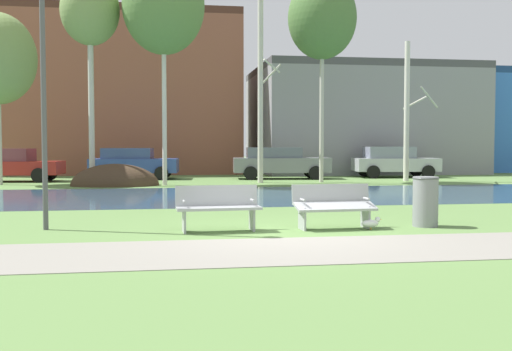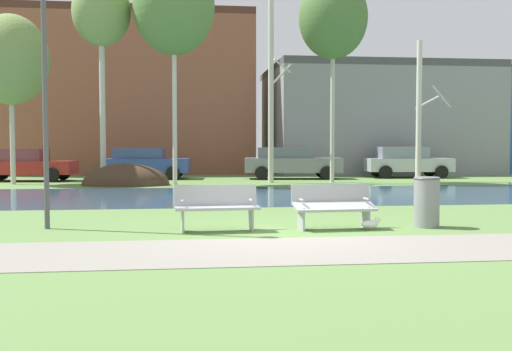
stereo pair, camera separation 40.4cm
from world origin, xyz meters
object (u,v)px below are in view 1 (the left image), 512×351
bench_left (218,207)px  parked_van_nearest_red (10,164)px  seagull (371,223)px  trash_bin (425,201)px  parked_wagon_fourth_silver (394,161)px  bench_right (334,205)px  parked_sedan_second_blue (133,163)px  streetlamp (42,23)px  parked_hatch_third_grey (279,162)px

bench_left → parked_van_nearest_red: size_ratio=0.37×
seagull → parked_van_nearest_red: (-10.74, 17.12, 0.64)m
trash_bin → parked_wagon_fourth_silver: 18.57m
bench_left → parked_van_nearest_red: bearing=114.8°
parked_van_nearest_red → parked_wagon_fourth_silver: size_ratio=1.04×
parked_van_nearest_red → bench_right: bearing=-59.2°
bench_left → parked_sedan_second_blue: parked_sedan_second_blue is taller
bench_left → streetlamp: size_ratio=0.27×
trash_bin → parked_wagon_fourth_silver: (6.25, 17.48, 0.28)m
streetlamp → seagull: bearing=-8.8°
bench_left → seagull: size_ratio=3.97×
seagull → parked_wagon_fourth_silver: size_ratio=0.10×
bench_right → bench_left: bearing=180.0°
parked_sedan_second_blue → parked_van_nearest_red: bearing=-168.5°
streetlamp → parked_van_nearest_red: (-4.48, 16.15, -3.20)m
parked_sedan_second_blue → parked_wagon_fourth_silver: size_ratio=0.99×
trash_bin → streetlamp: 8.30m
bench_left → bench_right: size_ratio=1.00×
trash_bin → parked_wagon_fourth_silver: size_ratio=0.24×
bench_right → parked_sedan_second_blue: 18.56m
bench_left → bench_right: bearing=0.0°
bench_left → seagull: (2.97, -0.26, -0.34)m
bench_left → bench_right: same height
parked_wagon_fourth_silver → parked_van_nearest_red: bearing=-178.0°
streetlamp → parked_van_nearest_red: streetlamp is taller
trash_bin → streetlamp: streetlamp is taller
bench_left → parked_van_nearest_red: parked_van_nearest_red is taller
streetlamp → parked_van_nearest_red: size_ratio=1.36×
parked_van_nearest_red → parked_sedan_second_blue: parked_sedan_second_blue is taller
bench_right → trash_bin: (1.92, 0.02, 0.05)m
streetlamp → parked_van_nearest_red: bearing=105.5°
parked_van_nearest_red → trash_bin: bearing=-54.6°
trash_bin → seagull: 1.33m
bench_left → seagull: bench_left is taller
bench_right → seagull: 0.81m
streetlamp → parked_wagon_fourth_silver: streetlamp is taller
trash_bin → parked_hatch_third_grey: (0.34, 17.13, 0.28)m
bench_right → trash_bin: 1.93m
parked_wagon_fourth_silver → seagull: bearing=-112.9°
seagull → streetlamp: 7.42m
parked_wagon_fourth_silver → parked_sedan_second_blue: bearing=178.0°
seagull → parked_sedan_second_blue: bearing=106.5°
bench_left → trash_bin: (4.21, 0.02, 0.05)m
parked_wagon_fourth_silver → bench_right: bearing=-115.0°
parked_sedan_second_blue → trash_bin: bearing=-69.7°
parked_wagon_fourth_silver → bench_left: bearing=-120.9°
seagull → parked_sedan_second_blue: size_ratio=0.10×
bench_left → parked_sedan_second_blue: bearing=97.7°
trash_bin → parked_van_nearest_red: parked_van_nearest_red is taller
parked_sedan_second_blue → parked_hatch_third_grey: bearing=-6.5°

